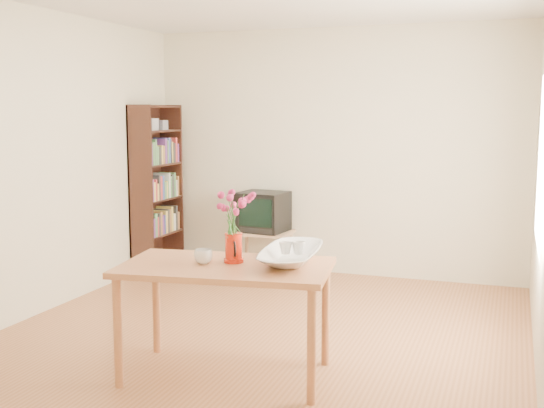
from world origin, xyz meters
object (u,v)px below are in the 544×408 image
at_px(television, 263,211).
at_px(mug, 203,257).
at_px(bowl, 291,223).
at_px(table, 226,277).
at_px(pitcher, 234,249).

bearing_deg(television, mug, -71.32).
bearing_deg(bowl, television, 114.16).
relative_size(table, mug, 12.00).
distance_m(pitcher, bowl, 0.41).
bearing_deg(table, mug, -177.41).
distance_m(table, television, 2.89).
bearing_deg(television, pitcher, -67.46).
bearing_deg(table, bowl, 23.83).
xyz_separation_m(pitcher, mug, (-0.17, -0.11, -0.04)).
distance_m(table, bowl, 0.56).
xyz_separation_m(bowl, television, (-1.15, 2.55, -0.33)).
xyz_separation_m(table, television, (-0.77, 2.78, 0.01)).
relative_size(pitcher, television, 0.37).
height_order(bowl, television, bowl).
bearing_deg(television, bowl, -59.74).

